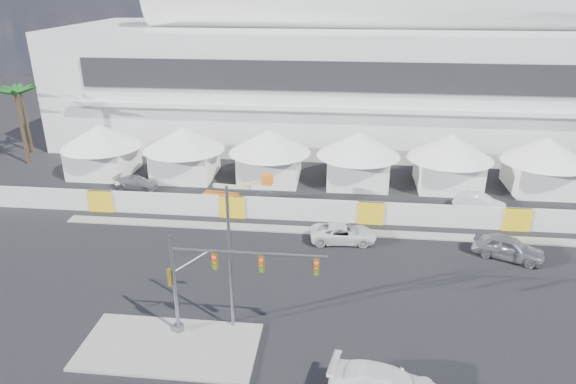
# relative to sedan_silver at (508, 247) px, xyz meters

# --- Properties ---
(ground) EXTENTS (160.00, 160.00, 0.00)m
(ground) POSITION_rel_sedan_silver_xyz_m (-16.01, -9.67, -0.86)
(ground) COLOR black
(ground) RESTS_ON ground
(median_island) EXTENTS (10.00, 5.00, 0.15)m
(median_island) POSITION_rel_sedan_silver_xyz_m (-22.01, -12.67, -0.79)
(median_island) COLOR gray
(median_island) RESTS_ON ground
(far_curb) EXTENTS (80.00, 1.20, 0.12)m
(far_curb) POSITION_rel_sedan_silver_xyz_m (3.99, 2.83, -0.80)
(far_curb) COLOR gray
(far_curb) RESTS_ON ground
(stadium) EXTENTS (80.00, 24.80, 21.98)m
(stadium) POSITION_rel_sedan_silver_xyz_m (-7.30, 31.84, 8.59)
(stadium) COLOR silver
(stadium) RESTS_ON ground
(tent_row) EXTENTS (53.40, 8.40, 5.40)m
(tent_row) POSITION_rel_sedan_silver_xyz_m (-15.51, 14.33, 2.29)
(tent_row) COLOR white
(tent_row) RESTS_ON ground
(hoarding_fence) EXTENTS (70.00, 0.25, 2.00)m
(hoarding_fence) POSITION_rel_sedan_silver_xyz_m (-10.01, 4.83, 0.14)
(hoarding_fence) COLOR silver
(hoarding_fence) RESTS_ON ground
(palm_cluster) EXTENTS (10.60, 10.60, 8.55)m
(palm_cluster) POSITION_rel_sedan_silver_xyz_m (-49.47, 19.84, 6.02)
(palm_cluster) COLOR #47331E
(palm_cluster) RESTS_ON ground
(sedan_silver) EXTENTS (3.88, 5.44, 1.72)m
(sedan_silver) POSITION_rel_sedan_silver_xyz_m (0.00, 0.00, 0.00)
(sedan_silver) COLOR #9E9FA3
(sedan_silver) RESTS_ON ground
(pickup_curb) EXTENTS (2.78, 5.39, 1.45)m
(pickup_curb) POSITION_rel_sedan_silver_xyz_m (-12.30, 1.27, -0.13)
(pickup_curb) COLOR white
(pickup_curb) RESTS_ON ground
(lot_car_a) EXTENTS (3.45, 4.67, 1.47)m
(lot_car_a) POSITION_rel_sedan_silver_xyz_m (-0.06, 8.74, -0.13)
(lot_car_a) COLOR silver
(lot_car_a) RESTS_ON ground
(lot_car_c) EXTENTS (2.18, 4.49, 1.26)m
(lot_car_c) POSITION_rel_sedan_silver_xyz_m (-32.96, 10.42, -0.23)
(lot_car_c) COLOR #A09FA3
(lot_car_c) RESTS_ON ground
(traffic_mast) EXTENTS (8.99, 0.61, 6.27)m
(traffic_mast) POSITION_rel_sedan_silver_xyz_m (-19.78, -11.27, 2.85)
(traffic_mast) COLOR slate
(traffic_mast) RESTS_ON median_island
(streetlight_median) EXTENTS (2.49, 0.25, 9.01)m
(streetlight_median) POSITION_rel_sedan_silver_xyz_m (-18.54, -10.47, 4.46)
(streetlight_median) COLOR slate
(streetlight_median) RESTS_ON median_island
(boom_lift) EXTENTS (6.73, 1.89, 3.38)m
(boom_lift) POSITION_rel_sedan_silver_xyz_m (-23.00, 7.39, 0.05)
(boom_lift) COLOR orange
(boom_lift) RESTS_ON ground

